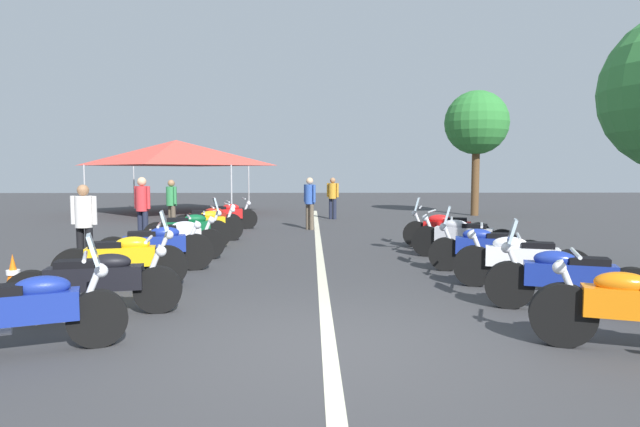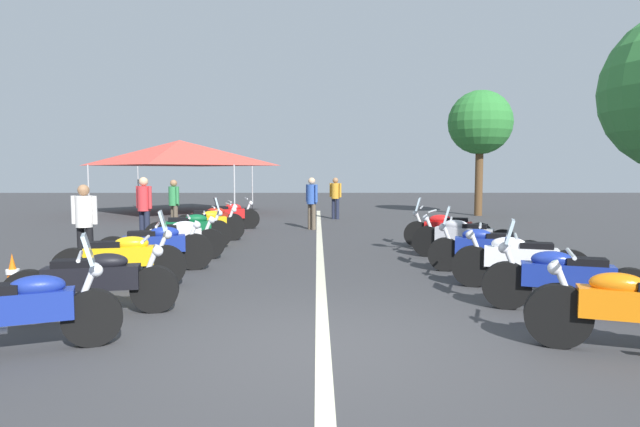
% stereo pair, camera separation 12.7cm
% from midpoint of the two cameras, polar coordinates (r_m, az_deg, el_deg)
% --- Properties ---
extents(ground_plane, '(80.00, 80.00, 0.00)m').
position_cam_midpoint_polar(ground_plane, '(5.63, 0.35, -14.49)').
color(ground_plane, '#38383A').
extents(lane_centre_stripe, '(25.72, 0.16, 0.01)m').
position_cam_midpoint_polar(lane_centre_stripe, '(11.79, -0.36, -4.37)').
color(lane_centre_stripe, beige).
rests_on(lane_centre_stripe, ground_plane).
extents(motorcycle_left_row_0, '(0.93, 1.88, 1.19)m').
position_cam_midpoint_polar(motorcycle_left_row_0, '(6.12, -29.78, -9.10)').
color(motorcycle_left_row_0, black).
rests_on(motorcycle_left_row_0, ground_plane).
extents(motorcycle_left_row_1, '(0.70, 2.13, 0.99)m').
position_cam_midpoint_polar(motorcycle_left_row_1, '(7.32, -23.52, -6.75)').
color(motorcycle_left_row_1, black).
rests_on(motorcycle_left_row_1, ground_plane).
extents(motorcycle_left_row_2, '(0.73, 2.01, 1.22)m').
position_cam_midpoint_polar(motorcycle_left_row_2, '(8.82, -20.99, -4.63)').
color(motorcycle_left_row_2, black).
rests_on(motorcycle_left_row_2, ground_plane).
extents(motorcycle_left_row_3, '(0.85, 2.06, 1.02)m').
position_cam_midpoint_polar(motorcycle_left_row_3, '(10.07, -17.75, -3.45)').
color(motorcycle_left_row_3, black).
rests_on(motorcycle_left_row_3, ground_plane).
extents(motorcycle_left_row_4, '(0.71, 1.99, 1.00)m').
position_cam_midpoint_polar(motorcycle_left_row_4, '(11.30, -15.62, -2.62)').
color(motorcycle_left_row_4, black).
rests_on(motorcycle_left_row_4, ground_plane).
extents(motorcycle_left_row_5, '(0.83, 2.00, 1.22)m').
position_cam_midpoint_polar(motorcycle_left_row_5, '(12.84, -14.35, -1.66)').
color(motorcycle_left_row_5, black).
rests_on(motorcycle_left_row_5, ground_plane).
extents(motorcycle_left_row_6, '(0.96, 1.99, 1.00)m').
position_cam_midpoint_polar(motorcycle_left_row_6, '(14.05, -12.72, -1.17)').
color(motorcycle_left_row_6, black).
rests_on(motorcycle_left_row_6, ground_plane).
extents(motorcycle_left_row_7, '(0.82, 1.94, 0.98)m').
position_cam_midpoint_polar(motorcycle_left_row_7, '(15.52, -12.26, -0.67)').
color(motorcycle_left_row_7, black).
rests_on(motorcycle_left_row_7, ground_plane).
extents(motorcycle_left_row_8, '(0.79, 2.01, 1.00)m').
position_cam_midpoint_polar(motorcycle_left_row_8, '(16.93, -10.40, -0.18)').
color(motorcycle_left_row_8, black).
rests_on(motorcycle_left_row_8, ground_plane).
extents(motorcycle_right_row_0, '(0.95, 2.02, 1.02)m').
position_cam_midpoint_polar(motorcycle_right_row_0, '(6.21, 30.84, -8.84)').
color(motorcycle_right_row_0, black).
rests_on(motorcycle_right_row_0, ground_plane).
extents(motorcycle_right_row_1, '(0.94, 2.03, 1.21)m').
position_cam_midpoint_polar(motorcycle_right_row_1, '(7.56, 24.77, -6.31)').
color(motorcycle_right_row_1, black).
rests_on(motorcycle_right_row_1, ground_plane).
extents(motorcycle_right_row_2, '(0.91, 2.02, 1.01)m').
position_cam_midpoint_polar(motorcycle_right_row_2, '(8.78, 20.56, -4.73)').
color(motorcycle_right_row_2, black).
rests_on(motorcycle_right_row_2, ground_plane).
extents(motorcycle_right_row_3, '(0.87, 2.06, 1.20)m').
position_cam_midpoint_polar(motorcycle_right_row_3, '(10.00, 17.18, -3.54)').
color(motorcycle_right_row_3, black).
rests_on(motorcycle_right_row_3, ground_plane).
extents(motorcycle_right_row_4, '(1.13, 2.05, 1.01)m').
position_cam_midpoint_polar(motorcycle_right_row_4, '(11.43, 14.93, -2.47)').
color(motorcycle_right_row_4, black).
rests_on(motorcycle_right_row_4, ground_plane).
extents(motorcycle_right_row_5, '(0.87, 2.05, 1.21)m').
position_cam_midpoint_polar(motorcycle_right_row_5, '(12.94, 13.20, -1.63)').
color(motorcycle_right_row_5, black).
rests_on(motorcycle_right_row_5, ground_plane).
extents(traffic_cone_0, '(0.36, 0.36, 0.61)m').
position_cam_midpoint_polar(traffic_cone_0, '(9.15, -30.71, -5.81)').
color(traffic_cone_0, orange).
rests_on(traffic_cone_0, ground_plane).
extents(bystander_0, '(0.32, 0.47, 1.70)m').
position_cam_midpoint_polar(bystander_0, '(14.03, -18.98, 0.89)').
color(bystander_0, '#1E2338').
rests_on(bystander_0, ground_plane).
extents(bystander_1, '(0.34, 0.45, 1.61)m').
position_cam_midpoint_polar(bystander_1, '(20.25, 1.21, 2.03)').
color(bystander_1, '#1E2338').
rests_on(bystander_1, ground_plane).
extents(bystander_2, '(0.32, 0.52, 1.60)m').
position_cam_midpoint_polar(bystander_2, '(10.84, -24.57, -0.65)').
color(bystander_2, black).
rests_on(bystander_2, ground_plane).
extents(bystander_3, '(0.41, 0.39, 1.59)m').
position_cam_midpoint_polar(bystander_3, '(16.90, -16.03, 1.30)').
color(bystander_3, brown).
rests_on(bystander_3, ground_plane).
extents(bystander_4, '(0.43, 0.37, 1.65)m').
position_cam_midpoint_polar(bystander_4, '(16.57, -1.34, 1.56)').
color(bystander_4, brown).
rests_on(bystander_4, ground_plane).
extents(roadside_tree_1, '(2.63, 2.63, 5.17)m').
position_cam_midpoint_polar(roadside_tree_1, '(22.91, 16.50, 9.36)').
color(roadside_tree_1, brown).
rests_on(roadside_tree_1, ground_plane).
extents(event_tent, '(6.23, 6.23, 3.20)m').
position_cam_midpoint_polar(event_tent, '(23.76, -15.51, 6.37)').
color(event_tent, '#E54C3F').
rests_on(event_tent, ground_plane).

